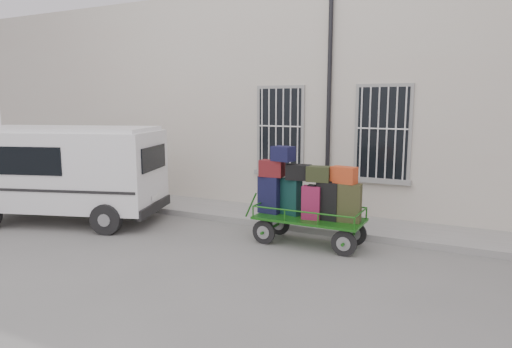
% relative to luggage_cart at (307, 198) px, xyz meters
% --- Properties ---
extents(ground, '(80.00, 80.00, 0.00)m').
position_rel_luggage_cart_xyz_m(ground, '(-1.27, -0.59, -1.00)').
color(ground, slate).
rests_on(ground, ground).
extents(building, '(24.00, 5.15, 6.00)m').
position_rel_luggage_cart_xyz_m(building, '(-1.27, 4.90, 2.00)').
color(building, beige).
rests_on(building, ground).
extents(sidewalk, '(24.00, 1.70, 0.15)m').
position_rel_luggage_cart_xyz_m(sidewalk, '(-1.27, 1.61, -0.92)').
color(sidewalk, gray).
rests_on(sidewalk, ground).
extents(luggage_cart, '(2.67, 1.05, 2.07)m').
position_rel_luggage_cart_xyz_m(luggage_cart, '(0.00, 0.00, 0.00)').
color(luggage_cart, black).
rests_on(luggage_cart, ground).
extents(van, '(5.09, 3.31, 2.39)m').
position_rel_luggage_cart_xyz_m(van, '(-6.09, -0.91, 0.37)').
color(van, white).
rests_on(van, ground).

